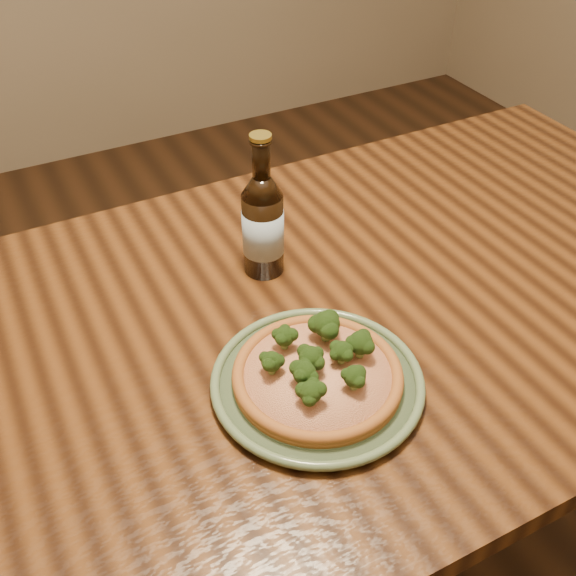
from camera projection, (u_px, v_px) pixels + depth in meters
name	position (u px, v px, depth m)	size (l,w,h in m)	color
table	(342.00, 340.00, 1.17)	(1.60, 0.90, 0.75)	#4F2A10
plate	(317.00, 382.00, 0.96)	(0.31, 0.31, 0.02)	#5D714E
pizza	(318.00, 372.00, 0.95)	(0.24, 0.24, 0.07)	#A65E25
beer_bottle	(263.00, 224.00, 1.12)	(0.07, 0.07, 0.26)	black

